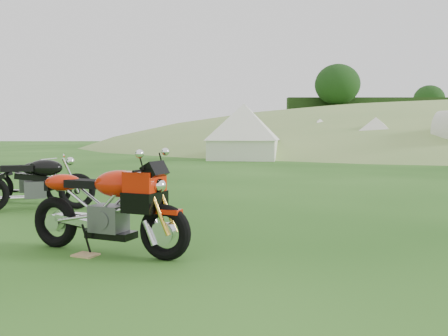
{
  "coord_description": "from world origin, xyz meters",
  "views": [
    {
      "loc": [
        0.19,
        -4.95,
        1.35
      ],
      "look_at": [
        0.21,
        0.4,
        0.94
      ],
      "focal_mm": 40.0,
      "sensor_mm": 36.0,
      "label": 1
    }
  ],
  "objects_px": {
    "tent_left": "(244,131)",
    "tent_right": "(376,135)",
    "plywood_board": "(86,255)",
    "vintage_moto_d": "(29,179)",
    "vintage_moto_a": "(34,181)",
    "sport_motorcycle": "(107,201)",
    "tent_mid": "(320,135)"
  },
  "relations": [
    {
      "from": "tent_left",
      "to": "tent_right",
      "type": "xyz_separation_m",
      "value": [
        6.61,
        1.46,
        -0.19
      ]
    },
    {
      "from": "tent_left",
      "to": "tent_right",
      "type": "height_order",
      "value": "tent_left"
    },
    {
      "from": "tent_right",
      "to": "tent_left",
      "type": "bearing_deg",
      "value": -145.96
    },
    {
      "from": "plywood_board",
      "to": "vintage_moto_d",
      "type": "xyz_separation_m",
      "value": [
        -2.14,
        3.95,
        0.44
      ]
    },
    {
      "from": "plywood_board",
      "to": "tent_left",
      "type": "xyz_separation_m",
      "value": [
        2.46,
        18.03,
        1.3
      ]
    },
    {
      "from": "vintage_moto_a",
      "to": "tent_right",
      "type": "bearing_deg",
      "value": 38.31
    },
    {
      "from": "tent_left",
      "to": "sport_motorcycle",
      "type": "bearing_deg",
      "value": -88.24
    },
    {
      "from": "vintage_moto_d",
      "to": "sport_motorcycle",
      "type": "bearing_deg",
      "value": -44.7
    },
    {
      "from": "plywood_board",
      "to": "tent_left",
      "type": "bearing_deg",
      "value": 82.22
    },
    {
      "from": "tent_left",
      "to": "tent_mid",
      "type": "height_order",
      "value": "tent_left"
    },
    {
      "from": "sport_motorcycle",
      "to": "vintage_moto_a",
      "type": "distance_m",
      "value": 3.43
    },
    {
      "from": "tent_left",
      "to": "tent_mid",
      "type": "xyz_separation_m",
      "value": [
        4.38,
        4.26,
        -0.2
      ]
    },
    {
      "from": "sport_motorcycle",
      "to": "vintage_moto_d",
      "type": "relative_size",
      "value": 1.14
    },
    {
      "from": "tent_left",
      "to": "tent_right",
      "type": "distance_m",
      "value": 6.77
    },
    {
      "from": "tent_left",
      "to": "tent_mid",
      "type": "relative_size",
      "value": 1.18
    },
    {
      "from": "sport_motorcycle",
      "to": "tent_mid",
      "type": "xyz_separation_m",
      "value": [
        6.63,
        22.18,
        0.53
      ]
    },
    {
      "from": "vintage_moto_d",
      "to": "tent_right",
      "type": "height_order",
      "value": "tent_right"
    },
    {
      "from": "sport_motorcycle",
      "to": "tent_right",
      "type": "distance_m",
      "value": 21.31
    },
    {
      "from": "plywood_board",
      "to": "vintage_moto_d",
      "type": "bearing_deg",
      "value": 118.41
    },
    {
      "from": "vintage_moto_a",
      "to": "tent_right",
      "type": "xyz_separation_m",
      "value": [
        10.75,
        16.51,
        0.62
      ]
    },
    {
      "from": "plywood_board",
      "to": "vintage_moto_d",
      "type": "distance_m",
      "value": 4.51
    },
    {
      "from": "plywood_board",
      "to": "tent_left",
      "type": "relative_size",
      "value": 0.08
    },
    {
      "from": "vintage_moto_a",
      "to": "tent_mid",
      "type": "height_order",
      "value": "tent_mid"
    },
    {
      "from": "tent_mid",
      "to": "vintage_moto_d",
      "type": "bearing_deg",
      "value": -120.61
    },
    {
      "from": "vintage_moto_d",
      "to": "plywood_board",
      "type": "bearing_deg",
      "value": -47.8
    },
    {
      "from": "vintage_moto_d",
      "to": "tent_mid",
      "type": "distance_m",
      "value": 20.44
    },
    {
      "from": "vintage_moto_a",
      "to": "vintage_moto_d",
      "type": "xyz_separation_m",
      "value": [
        -0.46,
        0.96,
        -0.06
      ]
    },
    {
      "from": "sport_motorcycle",
      "to": "vintage_moto_a",
      "type": "bearing_deg",
      "value": 146.96
    },
    {
      "from": "tent_right",
      "to": "tent_mid",
      "type": "bearing_deg",
      "value": 150.13
    },
    {
      "from": "vintage_moto_d",
      "to": "tent_left",
      "type": "xyz_separation_m",
      "value": [
        4.6,
        14.08,
        0.86
      ]
    },
    {
      "from": "vintage_moto_a",
      "to": "tent_mid",
      "type": "xyz_separation_m",
      "value": [
        8.51,
        19.31,
        0.61
      ]
    },
    {
      "from": "sport_motorcycle",
      "to": "tent_left",
      "type": "height_order",
      "value": "tent_left"
    }
  ]
}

